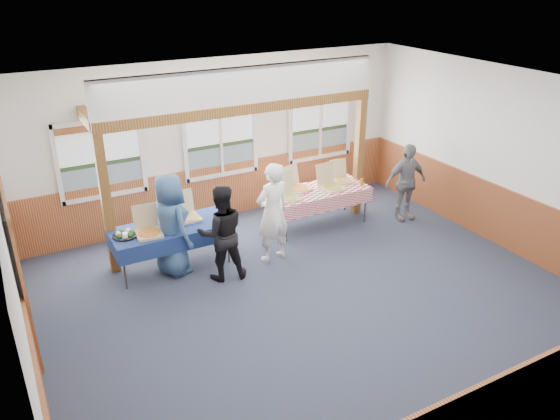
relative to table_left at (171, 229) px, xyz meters
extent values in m
plane|color=#262C3D|center=(1.59, -1.95, -0.70)|extent=(8.00, 8.00, 0.00)
plane|color=white|center=(1.59, -1.95, 2.50)|extent=(8.00, 8.00, 0.00)
plane|color=silver|center=(1.59, 1.55, 0.90)|extent=(8.00, 0.00, 8.00)
plane|color=silver|center=(1.59, -5.45, 0.90)|extent=(8.00, 0.00, 8.00)
plane|color=silver|center=(-2.41, -1.95, 0.90)|extent=(0.00, 8.00, 8.00)
plane|color=silver|center=(5.59, -1.95, 0.90)|extent=(0.00, 8.00, 8.00)
cube|color=brown|center=(1.59, 1.53, -0.15)|extent=(7.98, 0.05, 1.10)
cube|color=brown|center=(1.59, -5.42, -0.15)|extent=(7.98, 0.05, 1.10)
cube|color=brown|center=(-2.38, -1.95, -0.15)|extent=(0.05, 6.98, 1.10)
cube|color=brown|center=(5.57, -1.95, -0.15)|extent=(0.05, 6.98, 1.10)
cube|color=#303030|center=(-2.37, -1.05, 0.35)|extent=(0.06, 1.30, 2.10)
cube|color=silver|center=(-0.71, 1.49, 0.21)|extent=(1.52, 0.05, 0.08)
cube|color=silver|center=(-0.71, 1.49, 1.59)|extent=(1.52, 0.05, 0.08)
cube|color=silver|center=(-1.45, 1.49, 0.90)|extent=(0.08, 0.05, 1.46)
cube|color=silver|center=(0.03, 1.49, 0.90)|extent=(0.08, 0.05, 1.46)
cube|color=silver|center=(-0.71, 1.49, 0.90)|extent=(0.05, 0.05, 1.30)
cube|color=slate|center=(-0.71, 1.53, 0.51)|extent=(1.40, 0.02, 0.52)
cube|color=#22361B|center=(-0.71, 1.53, 0.81)|extent=(1.40, 0.02, 0.08)
cube|color=silver|center=(-0.71, 1.53, 1.20)|extent=(1.40, 0.02, 0.70)
cube|color=brown|center=(-0.71, 1.47, 1.49)|extent=(1.40, 0.07, 0.10)
cube|color=silver|center=(1.59, 1.49, 0.21)|extent=(1.52, 0.05, 0.08)
cube|color=silver|center=(1.59, 1.49, 1.59)|extent=(1.52, 0.05, 0.08)
cube|color=silver|center=(0.85, 1.49, 0.90)|extent=(0.08, 0.05, 1.46)
cube|color=silver|center=(2.33, 1.49, 0.90)|extent=(0.08, 0.05, 1.46)
cube|color=silver|center=(1.59, 1.49, 0.90)|extent=(0.05, 0.05, 1.30)
cube|color=slate|center=(1.59, 1.53, 0.51)|extent=(1.40, 0.02, 0.52)
cube|color=#22361B|center=(1.59, 1.53, 0.81)|extent=(1.40, 0.02, 0.08)
cube|color=silver|center=(1.59, 1.53, 1.20)|extent=(1.40, 0.02, 0.70)
cube|color=brown|center=(1.59, 1.47, 1.49)|extent=(1.40, 0.07, 0.10)
cube|color=silver|center=(3.89, 1.49, 0.21)|extent=(1.52, 0.05, 0.08)
cube|color=silver|center=(3.89, 1.49, 1.59)|extent=(1.52, 0.05, 0.08)
cube|color=silver|center=(3.15, 1.49, 0.90)|extent=(0.08, 0.05, 1.46)
cube|color=silver|center=(4.63, 1.49, 0.90)|extent=(0.08, 0.05, 1.46)
cube|color=silver|center=(3.89, 1.49, 0.90)|extent=(0.05, 0.05, 1.30)
cube|color=slate|center=(3.89, 1.53, 0.51)|extent=(1.40, 0.02, 0.52)
cube|color=#22361B|center=(3.89, 1.53, 0.81)|extent=(1.40, 0.02, 0.08)
cube|color=silver|center=(3.89, 1.53, 1.20)|extent=(1.40, 0.02, 0.70)
cube|color=brown|center=(3.89, 1.47, 1.49)|extent=(1.40, 0.07, 0.10)
cube|color=brown|center=(-0.91, 0.35, 0.50)|extent=(0.15, 0.15, 2.40)
cube|color=brown|center=(4.09, 0.35, 0.50)|extent=(0.15, 0.15, 2.40)
cube|color=brown|center=(1.59, 0.35, 1.79)|extent=(5.15, 0.18, 0.18)
cylinder|color=#303030|center=(-0.89, -0.34, -0.34)|extent=(0.04, 0.04, 0.73)
cylinder|color=#303030|center=(-0.89, 0.34, -0.34)|extent=(0.04, 0.04, 0.73)
cylinder|color=#303030|center=(0.89, -0.34, -0.34)|extent=(0.04, 0.04, 0.73)
cylinder|color=#303030|center=(0.89, 0.34, -0.34)|extent=(0.04, 0.04, 0.73)
cube|color=#303030|center=(0.00, 0.00, 0.03)|extent=(2.02, 1.14, 0.03)
cube|color=navy|center=(0.00, 0.00, 0.05)|extent=(2.09, 1.21, 0.01)
cube|color=navy|center=(0.00, -0.43, -0.09)|extent=(1.93, 0.38, 0.28)
cube|color=navy|center=(0.00, 0.43, -0.09)|extent=(1.93, 0.38, 0.28)
cylinder|color=#303030|center=(2.15, -0.14, -0.34)|extent=(0.04, 0.04, 0.73)
cylinder|color=#303030|center=(2.15, 0.55, -0.34)|extent=(0.04, 0.04, 0.73)
cylinder|color=#303030|center=(3.96, -0.14, -0.34)|extent=(0.04, 0.04, 0.73)
cylinder|color=#303030|center=(3.96, 0.55, -0.34)|extent=(0.04, 0.04, 0.73)
cube|color=#303030|center=(3.05, 0.21, 0.03)|extent=(2.09, 1.40, 0.03)
cube|color=red|center=(3.05, 0.21, 0.05)|extent=(2.17, 1.48, 0.01)
cube|color=red|center=(3.05, -0.23, -0.09)|extent=(1.88, 0.67, 0.28)
cube|color=red|center=(3.05, 0.64, -0.09)|extent=(1.88, 0.67, 0.28)
cube|color=beige|center=(-0.40, -0.15, 0.08)|extent=(0.44, 0.44, 0.04)
cylinder|color=gold|center=(-0.40, -0.15, 0.11)|extent=(0.38, 0.38, 0.01)
cube|color=beige|center=(-0.38, 0.09, 0.29)|extent=(0.41, 0.13, 0.39)
cube|color=beige|center=(0.35, 0.12, 0.08)|extent=(0.41, 0.41, 0.05)
cylinder|color=#D6CF63|center=(0.35, 0.12, 0.11)|extent=(0.36, 0.36, 0.01)
cube|color=beige|center=(0.35, 0.36, 0.30)|extent=(0.41, 0.10, 0.40)
cube|color=beige|center=(2.30, 0.07, 0.08)|extent=(0.44, 0.44, 0.05)
cylinder|color=gold|center=(2.30, 0.07, 0.11)|extent=(0.39, 0.39, 0.01)
cube|color=beige|center=(2.32, 0.31, 0.30)|extent=(0.42, 0.13, 0.41)
cube|color=beige|center=(2.70, 0.36, 0.08)|extent=(0.48, 0.48, 0.05)
cylinder|color=gold|center=(2.70, 0.36, 0.11)|extent=(0.42, 0.42, 0.01)
cube|color=beige|center=(2.64, 0.59, 0.30)|extent=(0.41, 0.19, 0.39)
cube|color=beige|center=(3.30, 0.09, 0.08)|extent=(0.45, 0.45, 0.05)
cylinder|color=gold|center=(3.30, 0.09, 0.11)|extent=(0.39, 0.39, 0.01)
cube|color=beige|center=(3.28, 0.34, 0.30)|extent=(0.42, 0.13, 0.41)
cube|color=beige|center=(3.70, 0.31, 0.08)|extent=(0.40, 0.40, 0.04)
cylinder|color=#D6CF63|center=(3.70, 0.31, 0.10)|extent=(0.35, 0.35, 0.01)
cube|color=beige|center=(3.72, 0.53, 0.28)|extent=(0.38, 0.12, 0.37)
cylinder|color=black|center=(-0.75, 0.00, 0.07)|extent=(0.40, 0.40, 0.03)
cylinder|color=white|center=(-0.75, 0.00, 0.09)|extent=(0.09, 0.09, 0.04)
sphere|color=#2B5F24|center=(-0.64, 0.00, 0.10)|extent=(0.09, 0.09, 0.09)
sphere|color=silver|center=(-0.68, 0.09, 0.10)|extent=(0.09, 0.09, 0.09)
sphere|color=#2B5F24|center=(-0.77, 0.11, 0.10)|extent=(0.09, 0.09, 0.09)
sphere|color=silver|center=(-0.85, 0.05, 0.10)|extent=(0.09, 0.09, 0.09)
sphere|color=#2B5F24|center=(-0.85, -0.05, 0.10)|extent=(0.09, 0.09, 0.09)
sphere|color=silver|center=(-0.77, -0.11, 0.10)|extent=(0.09, 0.09, 0.09)
sphere|color=#2B5F24|center=(-0.68, -0.09, 0.10)|extent=(0.09, 0.09, 0.09)
cylinder|color=#876116|center=(3.90, -0.04, 0.13)|extent=(0.07, 0.07, 0.15)
imported|color=white|center=(1.62, -0.59, 0.19)|extent=(0.71, 0.53, 1.79)
imported|color=black|center=(0.62, -0.73, 0.11)|extent=(0.90, 0.77, 1.63)
imported|color=#31517C|center=(-0.03, -0.17, 0.17)|extent=(0.74, 0.96, 1.74)
imported|color=slate|center=(4.75, -0.36, 0.09)|extent=(0.95, 0.47, 1.58)
camera|label=1|loc=(-2.30, -8.07, 4.06)|focal=35.00mm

